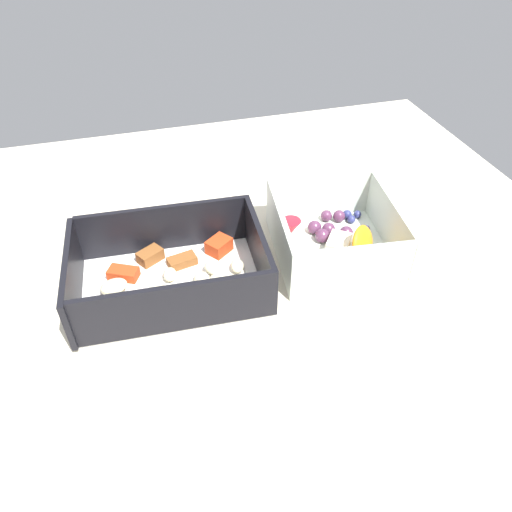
% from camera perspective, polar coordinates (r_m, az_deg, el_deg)
% --- Properties ---
extents(table_surface, '(0.80, 0.80, 0.02)m').
position_cam_1_polar(table_surface, '(0.58, 1.67, -2.15)').
color(table_surface, beige).
rests_on(table_surface, ground).
extents(pasta_container, '(0.21, 0.15, 0.07)m').
position_cam_1_polar(pasta_container, '(0.55, -9.76, -2.11)').
color(pasta_container, white).
rests_on(pasta_container, table_surface).
extents(fruit_bowl, '(0.16, 0.17, 0.06)m').
position_cam_1_polar(fruit_bowl, '(0.59, 9.14, 2.13)').
color(fruit_bowl, silver).
rests_on(fruit_bowl, table_surface).
extents(candy_bar, '(0.07, 0.04, 0.01)m').
position_cam_1_polar(candy_bar, '(0.66, -6.41, 5.08)').
color(candy_bar, '#51197A').
rests_on(candy_bar, table_surface).
extents(paper_cup_liner, '(0.04, 0.04, 0.02)m').
position_cam_1_polar(paper_cup_liner, '(0.68, 15.05, 5.37)').
color(paper_cup_liner, white).
rests_on(paper_cup_liner, table_surface).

